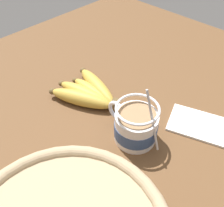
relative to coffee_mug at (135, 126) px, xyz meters
The scene contains 4 objects.
table 7.69cm from the coffee_mug, 35.45° to the right, with size 123.86×123.86×3.13cm.
coffee_mug is the anchor object (origin of this frame).
banana_bunch 18.22cm from the coffee_mug, ahead, with size 19.68×15.85×4.21cm.
napkin 16.68cm from the coffee_mug, 122.41° to the right, with size 16.14×13.69×0.60cm.
Camera 1 is at (-26.17, 33.38, 49.31)cm, focal length 40.00 mm.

